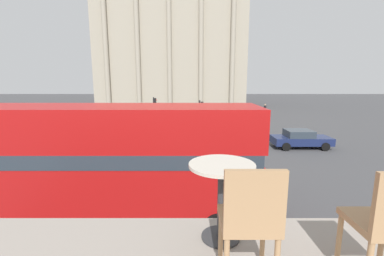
{
  "coord_description": "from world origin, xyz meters",
  "views": [
    {
      "loc": [
        0.48,
        -2.55,
        4.88
      ],
      "look_at": [
        0.55,
        15.45,
        1.61
      ],
      "focal_mm": 24.0,
      "sensor_mm": 36.0,
      "label": 1
    }
  ],
  "objects_px": {
    "double_decker_bus": "(102,160)",
    "plaza_building_left": "(171,45)",
    "traffic_light_near": "(177,129)",
    "traffic_light_far": "(153,108)",
    "traffic_light_mid": "(200,116)",
    "cafe_dining_table": "(221,184)",
    "pedestrian_red": "(177,110)",
    "pedestrian_black": "(264,109)",
    "car_navy": "(299,139)",
    "cafe_chair_0": "(249,218)",
    "pedestrian_white": "(143,131)",
    "pedestrian_olive": "(103,127)"
  },
  "relations": [
    {
      "from": "double_decker_bus",
      "to": "plaza_building_left",
      "type": "bearing_deg",
      "value": 86.48
    },
    {
      "from": "double_decker_bus",
      "to": "traffic_light_near",
      "type": "relative_size",
      "value": 2.76
    },
    {
      "from": "double_decker_bus",
      "to": "traffic_light_far",
      "type": "distance_m",
      "value": 18.62
    },
    {
      "from": "double_decker_bus",
      "to": "traffic_light_mid",
      "type": "distance_m",
      "value": 11.24
    },
    {
      "from": "double_decker_bus",
      "to": "cafe_dining_table",
      "type": "height_order",
      "value": "cafe_dining_table"
    },
    {
      "from": "traffic_light_mid",
      "to": "pedestrian_red",
      "type": "distance_m",
      "value": 16.78
    },
    {
      "from": "pedestrian_black",
      "to": "car_navy",
      "type": "bearing_deg",
      "value": -145.28
    },
    {
      "from": "double_decker_bus",
      "to": "cafe_chair_0",
      "type": "relative_size",
      "value": 11.46
    },
    {
      "from": "traffic_light_mid",
      "to": "pedestrian_white",
      "type": "relative_size",
      "value": 2.18
    },
    {
      "from": "double_decker_bus",
      "to": "cafe_dining_table",
      "type": "relative_size",
      "value": 14.29
    },
    {
      "from": "car_navy",
      "to": "pedestrian_olive",
      "type": "relative_size",
      "value": 2.38
    },
    {
      "from": "pedestrian_black",
      "to": "pedestrian_red",
      "type": "distance_m",
      "value": 12.46
    },
    {
      "from": "car_navy",
      "to": "pedestrian_black",
      "type": "relative_size",
      "value": 2.44
    },
    {
      "from": "double_decker_bus",
      "to": "pedestrian_red",
      "type": "bearing_deg",
      "value": 82.99
    },
    {
      "from": "traffic_light_far",
      "to": "cafe_dining_table",
      "type": "bearing_deg",
      "value": -80.3
    },
    {
      "from": "double_decker_bus",
      "to": "pedestrian_black",
      "type": "bearing_deg",
      "value": 59.59
    },
    {
      "from": "plaza_building_left",
      "to": "pedestrian_white",
      "type": "height_order",
      "value": "plaza_building_left"
    },
    {
      "from": "plaza_building_left",
      "to": "car_navy",
      "type": "bearing_deg",
      "value": -71.77
    },
    {
      "from": "cafe_dining_table",
      "to": "plaza_building_left",
      "type": "bearing_deg",
      "value": 94.71
    },
    {
      "from": "cafe_dining_table",
      "to": "pedestrian_red",
      "type": "relative_size",
      "value": 0.42
    },
    {
      "from": "traffic_light_near",
      "to": "car_navy",
      "type": "xyz_separation_m",
      "value": [
        8.78,
        5.52,
        -1.77
      ]
    },
    {
      "from": "cafe_dining_table",
      "to": "pedestrian_olive",
      "type": "distance_m",
      "value": 21.17
    },
    {
      "from": "cafe_dining_table",
      "to": "traffic_light_near",
      "type": "xyz_separation_m",
      "value": [
        -0.98,
        10.88,
        -1.49
      ]
    },
    {
      "from": "double_decker_bus",
      "to": "pedestrian_white",
      "type": "distance_m",
      "value": 12.09
    },
    {
      "from": "traffic_light_far",
      "to": "pedestrian_white",
      "type": "xyz_separation_m",
      "value": [
        0.12,
        -6.61,
        -1.23
      ]
    },
    {
      "from": "cafe_dining_table",
      "to": "traffic_light_mid",
      "type": "height_order",
      "value": "cafe_dining_table"
    },
    {
      "from": "traffic_light_mid",
      "to": "pedestrian_black",
      "type": "relative_size",
      "value": 2.04
    },
    {
      "from": "pedestrian_red",
      "to": "traffic_light_far",
      "type": "bearing_deg",
      "value": -75.5
    },
    {
      "from": "pedestrian_red",
      "to": "cafe_chair_0",
      "type": "bearing_deg",
      "value": -58.5
    },
    {
      "from": "pedestrian_black",
      "to": "traffic_light_near",
      "type": "bearing_deg",
      "value": -163.22
    },
    {
      "from": "double_decker_bus",
      "to": "cafe_dining_table",
      "type": "xyz_separation_m",
      "value": [
        3.28,
        -6.15,
        1.69
      ]
    },
    {
      "from": "cafe_chair_0",
      "to": "pedestrian_black",
      "type": "height_order",
      "value": "cafe_chair_0"
    },
    {
      "from": "car_navy",
      "to": "pedestrian_white",
      "type": "distance_m",
      "value": 12.04
    },
    {
      "from": "traffic_light_near",
      "to": "traffic_light_mid",
      "type": "height_order",
      "value": "traffic_light_near"
    },
    {
      "from": "pedestrian_olive",
      "to": "pedestrian_red",
      "type": "xyz_separation_m",
      "value": [
        5.56,
        13.86,
        -0.01
      ]
    },
    {
      "from": "plaza_building_left",
      "to": "pedestrian_white",
      "type": "xyz_separation_m",
      "value": [
        0.29,
        -35.3,
        -11.52
      ]
    },
    {
      "from": "plaza_building_left",
      "to": "pedestrian_black",
      "type": "bearing_deg",
      "value": -52.79
    },
    {
      "from": "plaza_building_left",
      "to": "traffic_light_mid",
      "type": "bearing_deg",
      "value": -82.58
    },
    {
      "from": "pedestrian_black",
      "to": "pedestrian_white",
      "type": "bearing_deg",
      "value": -179.25
    },
    {
      "from": "cafe_dining_table",
      "to": "pedestrian_black",
      "type": "bearing_deg",
      "value": 73.5
    },
    {
      "from": "cafe_chair_0",
      "to": "car_navy",
      "type": "relative_size",
      "value": 0.22
    },
    {
      "from": "traffic_light_mid",
      "to": "pedestrian_red",
      "type": "height_order",
      "value": "traffic_light_mid"
    },
    {
      "from": "double_decker_bus",
      "to": "traffic_light_mid",
      "type": "relative_size",
      "value": 2.97
    },
    {
      "from": "cafe_chair_0",
      "to": "traffic_light_near",
      "type": "height_order",
      "value": "cafe_chair_0"
    },
    {
      "from": "double_decker_bus",
      "to": "pedestrian_red",
      "type": "xyz_separation_m",
      "value": [
        1.01,
        27.15,
        -1.27
      ]
    },
    {
      "from": "traffic_light_far",
      "to": "car_navy",
      "type": "xyz_separation_m",
      "value": [
        12.03,
        -8.35,
        -1.46
      ]
    },
    {
      "from": "traffic_light_far",
      "to": "pedestrian_red",
      "type": "height_order",
      "value": "traffic_light_far"
    },
    {
      "from": "double_decker_bus",
      "to": "car_navy",
      "type": "height_order",
      "value": "double_decker_bus"
    },
    {
      "from": "car_navy",
      "to": "pedestrian_red",
      "type": "relative_size",
      "value": 2.41
    },
    {
      "from": "cafe_dining_table",
      "to": "traffic_light_near",
      "type": "height_order",
      "value": "cafe_dining_table"
    }
  ]
}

